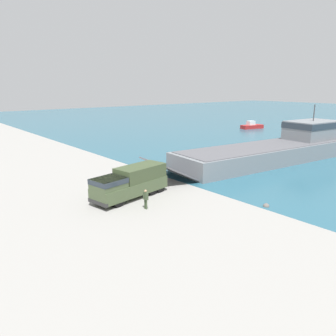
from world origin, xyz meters
name	(u,v)px	position (x,y,z in m)	size (l,w,h in m)	color
ground_plane	(131,189)	(0.00, 0.00, 0.00)	(240.00, 240.00, 0.00)	gray
landing_craft	(278,147)	(1.96, 23.28, 1.78)	(10.24, 32.85, 7.41)	gray
military_truck	(131,182)	(2.27, -1.45, 1.46)	(3.67, 7.98, 2.79)	#475638
soldier_on_ramp	(146,198)	(5.56, -2.13, 0.98)	(0.45, 0.27, 1.69)	#3D4C33
moored_boat_a	(252,126)	(-21.58, 49.38, 0.62)	(3.13, 6.03, 1.88)	#B22323
shoreline_rock_a	(266,206)	(11.69, 6.14, 0.00)	(0.55, 0.55, 0.55)	#66605B
shoreline_rock_b	(143,168)	(-6.13, 5.84, 0.00)	(1.02, 1.02, 1.02)	#66605B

